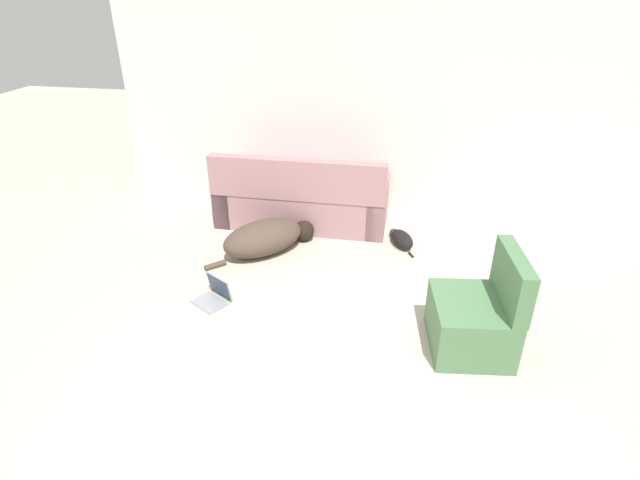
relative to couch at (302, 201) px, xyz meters
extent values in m
plane|color=#BCB29E|center=(0.83, -2.98, -0.29)|extent=(20.00, 20.00, 0.00)
cube|color=silver|center=(0.83, 0.63, 1.11)|extent=(6.49, 0.06, 2.79)
cube|color=#A3757A|center=(0.00, 0.04, -0.07)|extent=(2.00, 0.81, 0.44)
cube|color=#A3757A|center=(0.00, -0.30, 0.38)|extent=(1.99, 0.14, 0.46)
cube|color=#A3757A|center=(0.90, 0.04, 0.00)|extent=(0.20, 0.81, 0.58)
cube|color=#A3757A|center=(-0.90, 0.04, 0.00)|extent=(0.20, 0.81, 0.58)
ellipsoid|color=#4C3D33|center=(-0.26, -0.81, -0.11)|extent=(0.98, 0.97, 0.36)
sphere|color=black|center=(0.11, -0.45, -0.17)|extent=(0.33, 0.33, 0.23)
cylinder|color=#4C3D33|center=(-0.66, -1.21, -0.26)|extent=(0.20, 0.20, 0.06)
ellipsoid|color=black|center=(1.21, -0.38, -0.21)|extent=(0.34, 0.43, 0.16)
sphere|color=#2D2B2B|center=(1.11, -0.19, -0.24)|extent=(0.14, 0.14, 0.10)
cylinder|color=black|center=(1.32, -0.59, -0.28)|extent=(0.06, 0.10, 0.02)
cube|color=gray|center=(-0.48, -1.82, -0.28)|extent=(0.37, 0.34, 0.02)
cube|color=gray|center=(-0.41, -1.71, -0.16)|extent=(0.28, 0.20, 0.22)
cube|color=#23334C|center=(-0.42, -1.72, -0.16)|extent=(0.26, 0.18, 0.20)
cube|color=#4C754C|center=(1.79, -2.00, -0.07)|extent=(0.68, 0.74, 0.43)
cube|color=#4C754C|center=(2.04, -1.97, 0.35)|extent=(0.20, 0.68, 0.42)
camera|label=1|loc=(1.20, -5.34, 2.36)|focal=28.00mm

